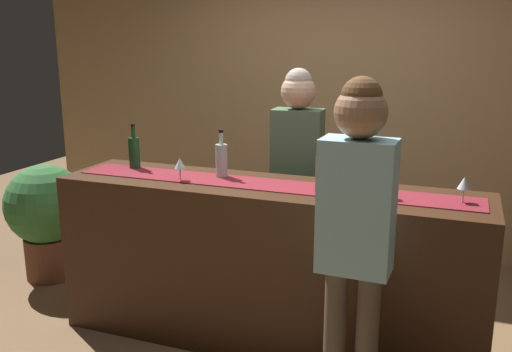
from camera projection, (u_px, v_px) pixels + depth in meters
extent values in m
plane|color=brown|center=(265.00, 339.00, 3.56)|extent=(10.00, 10.00, 0.00)
cube|color=tan|center=(338.00, 87.00, 4.94)|extent=(6.00, 0.12, 2.90)
cube|color=#3D2314|center=(266.00, 265.00, 3.44)|extent=(2.59, 0.60, 1.02)
cube|color=maroon|center=(266.00, 185.00, 3.31)|extent=(2.46, 0.28, 0.01)
cylinder|color=#B2C6C1|center=(221.00, 161.00, 3.48)|extent=(0.07, 0.07, 0.21)
cylinder|color=#B2C6C1|center=(221.00, 138.00, 3.44)|extent=(0.03, 0.03, 0.08)
cylinder|color=black|center=(221.00, 131.00, 3.43)|extent=(0.03, 0.03, 0.02)
cylinder|color=brown|center=(322.00, 175.00, 3.11)|extent=(0.07, 0.07, 0.21)
cylinder|color=brown|center=(323.00, 150.00, 3.08)|extent=(0.03, 0.03, 0.08)
cylinder|color=black|center=(323.00, 142.00, 3.07)|extent=(0.03, 0.03, 0.02)
cylinder|color=#194723|center=(134.00, 153.00, 3.71)|extent=(0.07, 0.07, 0.21)
cylinder|color=#194723|center=(133.00, 132.00, 3.68)|extent=(0.03, 0.03, 0.08)
cylinder|color=black|center=(133.00, 125.00, 3.67)|extent=(0.03, 0.03, 0.02)
cylinder|color=silver|center=(180.00, 181.00, 3.41)|extent=(0.06, 0.06, 0.00)
cylinder|color=silver|center=(180.00, 174.00, 3.40)|extent=(0.01, 0.01, 0.08)
cone|color=silver|center=(180.00, 163.00, 3.38)|extent=(0.07, 0.07, 0.06)
cylinder|color=silver|center=(462.00, 203.00, 2.95)|extent=(0.06, 0.06, 0.00)
cylinder|color=silver|center=(463.00, 196.00, 2.94)|extent=(0.01, 0.01, 0.08)
cone|color=silver|center=(464.00, 183.00, 2.92)|extent=(0.07, 0.07, 0.06)
cylinder|color=silver|center=(388.00, 199.00, 3.02)|extent=(0.06, 0.06, 0.00)
cylinder|color=silver|center=(388.00, 192.00, 3.01)|extent=(0.01, 0.01, 0.08)
cone|color=silver|center=(389.00, 179.00, 2.99)|extent=(0.07, 0.07, 0.06)
cylinder|color=#26262B|center=(306.00, 252.00, 3.96)|extent=(0.11, 0.11, 0.79)
cylinder|color=#26262B|center=(285.00, 249.00, 4.01)|extent=(0.11, 0.11, 0.79)
cube|color=#4C6B4C|center=(297.00, 154.00, 3.81)|extent=(0.35, 0.22, 0.62)
sphere|color=#DBAD89|center=(298.00, 92.00, 3.71)|extent=(0.24, 0.24, 0.24)
sphere|color=#AD9E8E|center=(299.00, 82.00, 3.70)|extent=(0.18, 0.18, 0.18)
cylinder|color=brown|center=(334.00, 343.00, 2.76)|extent=(0.11, 0.11, 0.80)
cylinder|color=brown|center=(366.00, 349.00, 2.70)|extent=(0.11, 0.11, 0.80)
cube|color=#99D1E0|center=(357.00, 207.00, 2.56)|extent=(0.35, 0.21, 0.63)
sphere|color=#9E7051|center=(361.00, 112.00, 2.46)|extent=(0.24, 0.24, 0.24)
sphere|color=brown|center=(362.00, 97.00, 2.44)|extent=(0.19, 0.19, 0.19)
cylinder|color=brown|center=(51.00, 256.00, 4.47)|extent=(0.39, 0.39, 0.34)
sphere|color=#387A3D|center=(46.00, 204.00, 4.36)|extent=(0.63, 0.63, 0.63)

